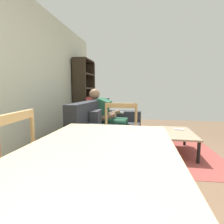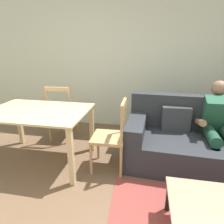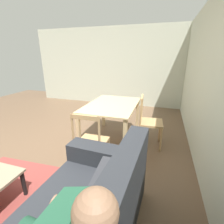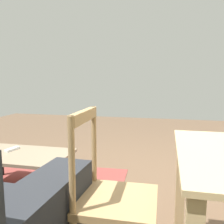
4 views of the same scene
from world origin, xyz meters
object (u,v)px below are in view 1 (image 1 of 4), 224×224
Objects in this scene: tv_remote at (179,129)px; dining_chair_near_wall at (0,180)px; couch at (108,132)px; dining_table at (99,163)px; coffee_table at (176,135)px; dining_chair_facing_couch at (119,144)px; bookshelf at (84,101)px; person_lounging at (108,116)px.

dining_chair_near_wall is at bearing -25.85° from tv_remote.
couch is 1.45× the size of dining_table.
coffee_table is 0.71× the size of dining_table.
bookshelf is at bearing 26.79° from dining_chair_facing_couch.
dining_chair_facing_couch is at bearing 142.94° from coffee_table.
dining_chair_facing_couch is at bearing 0.04° from dining_table.
dining_chair_near_wall is (-2.30, 1.67, 0.09)m from tv_remote.
coffee_table is 0.51× the size of bookshelf.
bookshelf reaches higher than dining_chair_near_wall.
bookshelf reaches higher than dining_chair_facing_couch.
dining_chair_near_wall reaches higher than dining_chair_facing_couch.
person_lounging reaches higher than tv_remote.
dining_chair_facing_couch is at bearing -25.72° from tv_remote.
tv_remote is 0.18× the size of dining_chair_near_wall.
couch is at bearing -73.14° from tv_remote.
person_lounging is 2.46m from dining_table.
couch is at bearing -167.48° from person_lounging.
tv_remote is at bearing -36.00° from dining_chair_near_wall.
dining_chair_facing_couch is (-1.14, -0.36, 0.14)m from couch.
couch is 2.08× the size of dining_chair_facing_couch.
dining_chair_facing_couch is at bearing -153.21° from bookshelf.
tv_remote is 2.50m from dining_table.
couch reaches higher than coffee_table.
tv_remote is at bearing -22.13° from dining_table.
bookshelf is at bearing 36.61° from person_lounging.
bookshelf is at bearing -110.38° from tv_remote.
tv_remote is (0.15, -1.30, 0.06)m from couch.
dining_table is at bearing -11.99° from tv_remote.
person_lounging is at bearing -84.65° from tv_remote.
person_lounging is 1.17× the size of coffee_table.
person_lounging is at bearing -143.39° from bookshelf.
bookshelf reaches higher than couch.
coffee_table is (-0.01, -1.22, 0.00)m from couch.
dining_chair_facing_couch is at bearing -162.45° from couch.
bookshelf is 2.02× the size of dining_chair_facing_couch.
person_lounging is 1.48m from dining_chair_facing_couch.
tv_remote is at bearing -94.79° from person_lounging.
dining_chair_near_wall is at bearing 143.83° from dining_chair_facing_couch.
person_lounging reaches higher than dining_chair_near_wall.
dining_table is at bearing -90.20° from dining_chair_near_wall.
dining_chair_near_wall is (-2.14, 1.59, 0.15)m from coffee_table.
dining_chair_near_wall reaches higher than coffee_table.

